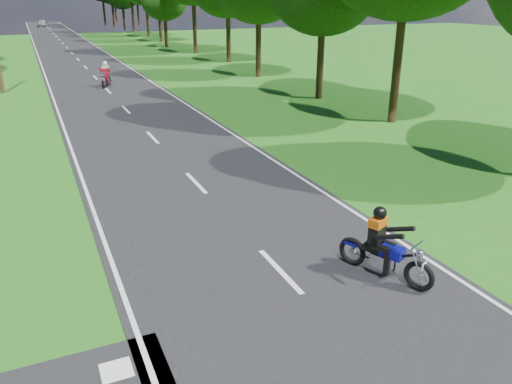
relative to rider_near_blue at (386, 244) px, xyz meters
name	(u,v)px	position (x,y,z in m)	size (l,w,h in m)	color
ground	(329,323)	(-1.91, -0.90, -0.80)	(160.00, 160.00, 0.00)	#256016
main_road	(72,53)	(-1.91, 49.10, -0.79)	(7.00, 140.00, 0.02)	black
road_markings	(72,55)	(-2.04, 47.23, -0.78)	(7.40, 140.00, 0.01)	silver
rider_near_blue	(386,244)	(0.00, 0.00, 0.00)	(0.63, 1.88, 1.57)	#0D0D8F
rider_far_red	(105,74)	(-1.74, 26.81, 0.02)	(0.64, 1.92, 1.60)	#B10D22
distant_car	(43,23)	(-2.54, 99.67, -0.14)	(1.53, 3.81, 1.30)	#B3B6BB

